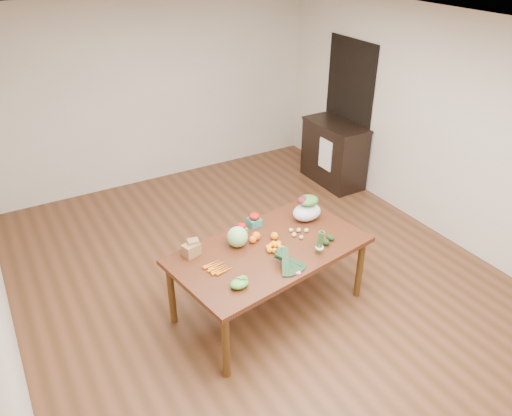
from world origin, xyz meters
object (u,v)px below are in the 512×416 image
dining_table (269,279)px  paper_bag (191,249)px  cabbage (237,237)px  kale_bunch (291,262)px  mandarin_cluster (275,246)px  cabinet (334,153)px  asparagus_bundle (320,242)px  salad_bag (307,209)px

dining_table → paper_bag: size_ratio=9.11×
dining_table → cabbage: 0.57m
kale_bunch → cabbage: bearing=103.5°
dining_table → mandarin_cluster: mandarin_cluster is taller
cabbage → dining_table: bearing=-38.0°
cabbage → mandarin_cluster: bearing=-40.7°
cabinet → asparagus_bundle: 3.09m
mandarin_cluster → salad_bag: bearing=28.2°
cabinet → cabbage: 3.21m
dining_table → asparagus_bundle: asparagus_bundle is taller
dining_table → cabbage: (-0.25, 0.19, 0.48)m
cabbage → salad_bag: size_ratio=0.64×
cabinet → mandarin_cluster: cabinet is taller
cabinet → paper_bag: (-3.07, -1.74, 0.35)m
cabinet → kale_bunch: size_ratio=2.55×
cabbage → kale_bunch: bearing=-67.3°
asparagus_bundle → cabbage: bearing=131.5°
paper_bag → mandarin_cluster: 0.80m
dining_table → cabinet: 3.11m
dining_table → asparagus_bundle: bearing=-49.4°
cabbage → salad_bag: bearing=4.7°
mandarin_cluster → salad_bag: size_ratio=0.56×
asparagus_bundle → mandarin_cluster: bearing=132.7°
dining_table → paper_bag: paper_bag is taller
kale_bunch → salad_bag: (0.63, 0.65, 0.04)m
asparagus_bundle → kale_bunch: bearing=-178.4°
cabinet → kale_bunch: 3.39m
asparagus_bundle → salad_bag: (0.26, 0.57, -0.00)m
salad_bag → paper_bag: bearing=179.7°
mandarin_cluster → kale_bunch: kale_bunch is taller
salad_bag → mandarin_cluster: bearing=-151.8°
cabbage → asparagus_bundle: 0.79m
dining_table → salad_bag: salad_bag is taller
cabbage → kale_bunch: size_ratio=0.51×
mandarin_cluster → cabinet: bearing=41.4°
cabinet → asparagus_bundle: bearing=-130.9°
dining_table → cabinet: bearing=31.0°
paper_bag → cabbage: bearing=-9.9°
asparagus_bundle → salad_bag: asparagus_bundle is taller
mandarin_cluster → asparagus_bundle: 0.43m
mandarin_cluster → dining_table: bearing=125.4°
cabbage → salad_bag: salad_bag is taller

